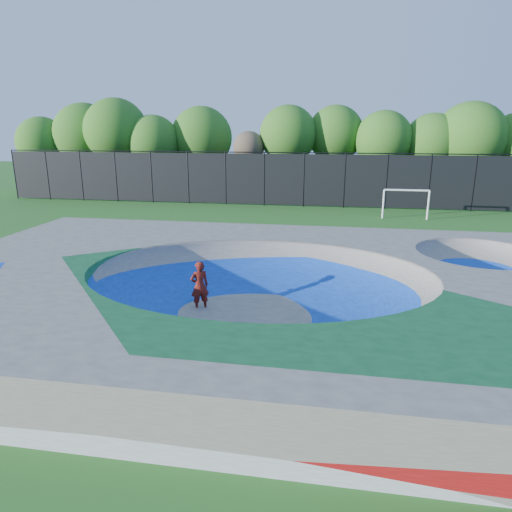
{
  "coord_description": "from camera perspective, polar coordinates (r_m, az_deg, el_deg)",
  "views": [
    {
      "loc": [
        2.18,
        -13.46,
        5.84
      ],
      "look_at": [
        -0.59,
        3.0,
        1.1
      ],
      "focal_mm": 32.0,
      "sensor_mm": 36.0,
      "label": 1
    }
  ],
  "objects": [
    {
      "name": "soccer_goal",
      "position": [
        31.43,
        18.26,
        6.84
      ],
      "size": [
        2.95,
        0.12,
        1.94
      ],
      "color": "white",
      "rests_on": "ground"
    },
    {
      "name": "skate_deck",
      "position": [
        14.55,
        0.32,
        -4.62
      ],
      "size": [
        22.0,
        14.0,
        1.5
      ],
      "primitive_type": "cube",
      "color": "gray",
      "rests_on": "ground"
    },
    {
      "name": "ground",
      "position": [
        14.83,
        0.32,
        -7.33
      ],
      "size": [
        120.0,
        120.0,
        0.0
      ],
      "primitive_type": "plane",
      "color": "#225E1A",
      "rests_on": "ground"
    },
    {
      "name": "skateboard",
      "position": [
        15.29,
        -6.96,
        -6.62
      ],
      "size": [
        0.8,
        0.53,
        0.05
      ],
      "primitive_type": "cube",
      "rotation": [
        0.0,
        0.0,
        0.44
      ],
      "color": "black",
      "rests_on": "ground"
    },
    {
      "name": "fence",
      "position": [
        34.73,
        5.98,
        9.58
      ],
      "size": [
        48.09,
        0.09,
        4.04
      ],
      "color": "black",
      "rests_on": "ground"
    },
    {
      "name": "treeline",
      "position": [
        39.65,
        6.28,
        14.47
      ],
      "size": [
        53.62,
        7.48,
        8.28
      ],
      "color": "#483524",
      "rests_on": "ground"
    },
    {
      "name": "skater",
      "position": [
        15.0,
        -7.06,
        -3.75
      ],
      "size": [
        0.73,
        0.67,
        1.68
      ],
      "primitive_type": "imported",
      "rotation": [
        0.0,
        0.0,
        3.72
      ],
      "color": "red",
      "rests_on": "ground"
    }
  ]
}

